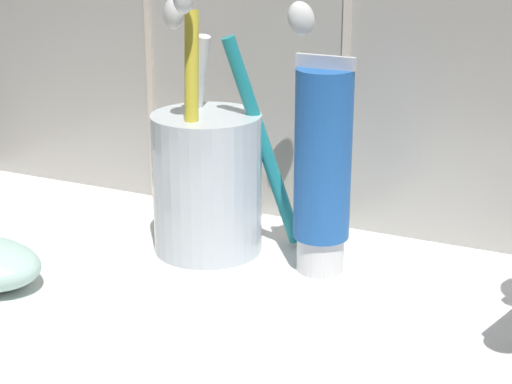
% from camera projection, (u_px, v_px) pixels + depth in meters
% --- Properties ---
extents(sink_counter, '(0.63, 0.33, 0.02)m').
position_uv_depth(sink_counter, '(221.00, 332.00, 0.50)').
color(sink_counter, white).
rests_on(sink_counter, ground).
extents(toothbrush_cup, '(0.12, 0.08, 0.19)m').
position_uv_depth(toothbrush_cup, '(208.00, 176.00, 0.57)').
color(toothbrush_cup, silver).
rests_on(toothbrush_cup, sink_counter).
extents(toothpaste_tube, '(0.04, 0.04, 0.14)m').
position_uv_depth(toothpaste_tube, '(323.00, 168.00, 0.53)').
color(toothpaste_tube, white).
rests_on(toothpaste_tube, sink_counter).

